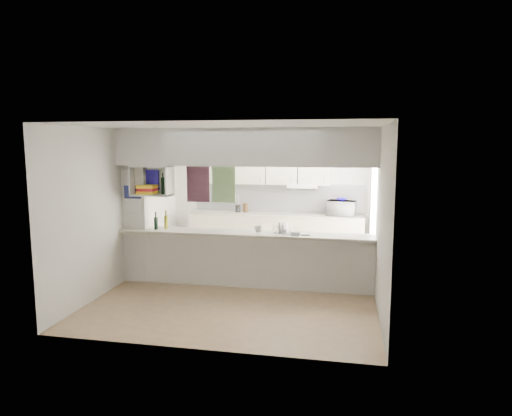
% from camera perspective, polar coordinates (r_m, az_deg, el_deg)
% --- Properties ---
extents(floor, '(4.80, 4.80, 0.00)m').
position_cam_1_polar(floor, '(7.71, -1.45, -9.76)').
color(floor, '#947456').
rests_on(floor, ground).
extents(ceiling, '(4.80, 4.80, 0.00)m').
position_cam_1_polar(ceiling, '(7.34, -1.53, 9.95)').
color(ceiling, white).
rests_on(ceiling, wall_back).
extents(wall_back, '(4.20, 0.00, 4.20)m').
position_cam_1_polar(wall_back, '(9.75, 1.58, 1.81)').
color(wall_back, silver).
rests_on(wall_back, floor).
extents(wall_left, '(0.00, 4.80, 4.80)m').
position_cam_1_polar(wall_left, '(8.13, -16.09, 0.26)').
color(wall_left, silver).
rests_on(wall_left, floor).
extents(wall_right, '(0.00, 4.80, 4.80)m').
position_cam_1_polar(wall_right, '(7.26, 14.92, -0.59)').
color(wall_right, silver).
rests_on(wall_right, floor).
extents(servery_partition, '(4.20, 0.50, 2.60)m').
position_cam_1_polar(servery_partition, '(7.41, -2.81, 2.64)').
color(servery_partition, silver).
rests_on(servery_partition, floor).
extents(cubby_shelf, '(0.65, 0.35, 0.50)m').
position_cam_1_polar(cubby_shelf, '(7.80, -12.93, 3.09)').
color(cubby_shelf, white).
rests_on(cubby_shelf, bulkhead).
extents(kitchen_run, '(3.60, 0.63, 2.24)m').
position_cam_1_polar(kitchen_run, '(9.53, 2.26, -1.21)').
color(kitchen_run, beige).
rests_on(kitchen_run, floor).
extents(microwave, '(0.60, 0.46, 0.30)m').
position_cam_1_polar(microwave, '(9.32, 10.65, -0.03)').
color(microwave, white).
rests_on(microwave, bench_top).
extents(bowl, '(0.23, 0.23, 0.06)m').
position_cam_1_polar(bowl, '(9.30, 10.66, 1.07)').
color(bowl, '#170C8C').
rests_on(bowl, microwave).
extents(dish_rack, '(0.39, 0.31, 0.20)m').
position_cam_1_polar(dish_rack, '(7.37, 3.68, -2.59)').
color(dish_rack, silver).
rests_on(dish_rack, breakfast_bar).
extents(cup, '(0.18, 0.18, 0.11)m').
position_cam_1_polar(cup, '(7.38, 0.29, -2.63)').
color(cup, white).
rests_on(cup, dish_rack).
extents(wine_bottles, '(0.22, 0.15, 0.32)m').
position_cam_1_polar(wine_bottles, '(7.89, -11.77, -1.76)').
color(wine_bottles, black).
rests_on(wine_bottles, breakfast_bar).
extents(plastic_tubs, '(0.49, 0.22, 0.07)m').
position_cam_1_polar(plastic_tubs, '(7.31, 4.18, -3.06)').
color(plastic_tubs, silver).
rests_on(plastic_tubs, breakfast_bar).
extents(utensil_jar, '(0.11, 0.11, 0.15)m').
position_cam_1_polar(utensil_jar, '(9.67, -2.28, -0.06)').
color(utensil_jar, black).
rests_on(utensil_jar, bench_top).
extents(knife_block, '(0.12, 0.11, 0.19)m').
position_cam_1_polar(knife_block, '(9.66, -1.33, 0.04)').
color(knife_block, '#4C321A').
rests_on(knife_block, bench_top).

